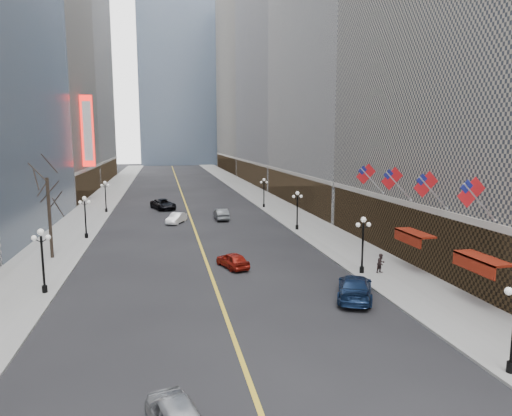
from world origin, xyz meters
name	(u,v)px	position (x,y,z in m)	size (l,w,h in m)	color
sidewalk_east	(272,204)	(14.00, 70.00, 0.07)	(6.00, 230.00, 0.15)	gray
sidewalk_west	(94,209)	(-14.00, 70.00, 0.07)	(6.00, 230.00, 0.15)	gray
lane_line	(184,199)	(0.00, 80.00, 0.01)	(0.25, 200.00, 0.02)	gold
bldg_east_c	(301,82)	(29.88, 106.00, 24.18)	(26.60, 40.60, 48.80)	#97979A
bldg_east_d	(263,76)	(29.90, 149.00, 31.17)	(26.60, 46.60, 62.80)	gray
bldg_west_c	(5,55)	(-29.88, 87.00, 25.19)	(26.60, 30.60, 50.80)	gray
bldg_west_d	(48,33)	(-29.92, 121.00, 36.17)	(26.60, 38.60, 72.80)	#B8B7AF
streetlamp_east_1	(363,239)	(11.80, 30.00, 2.90)	(1.26, 0.44, 4.52)	black
streetlamp_east_2	(297,206)	(11.80, 48.00, 2.90)	(1.26, 0.44, 4.52)	black
streetlamp_east_3	(264,190)	(11.80, 66.00, 2.90)	(1.26, 0.44, 4.52)	black
streetlamp_west_1	(42,254)	(-11.80, 30.00, 2.90)	(1.26, 0.44, 4.52)	black
streetlamp_west_2	(85,213)	(-11.80, 48.00, 2.90)	(1.26, 0.44, 4.52)	black
streetlamp_west_3	(105,193)	(-11.80, 66.00, 2.90)	(1.26, 0.44, 4.52)	black
flag_2	(473,195)	(15.31, 22.00, 7.29)	(2.87, 0.12, 2.87)	#B2B2B7
flag_3	(428,187)	(15.31, 27.00, 7.29)	(2.87, 0.12, 2.87)	#B2B2B7
flag_4	(394,180)	(15.31, 32.00, 7.29)	(2.87, 0.12, 2.87)	#B2B2B7
flag_5	(368,176)	(15.31, 37.00, 7.29)	(2.87, 0.12, 2.87)	#B2B2B7
awning_b	(480,260)	(16.11, 22.00, 3.08)	(1.40, 4.00, 0.93)	maroon
awning_c	(413,234)	(16.11, 30.00, 3.08)	(1.40, 4.00, 0.93)	maroon
theatre_marquee	(88,131)	(-15.88, 80.00, 12.00)	(2.00, 0.55, 12.00)	red
tree_west_far	(48,190)	(-13.50, 40.00, 6.24)	(3.60, 3.60, 7.92)	#2D231C
car_nb_mid	(176,218)	(-2.00, 55.60, 0.66)	(1.40, 4.02, 1.32)	white
car_nb_far	(163,204)	(-3.61, 67.80, 0.79)	(2.63, 5.71, 1.59)	black
car_sb_near	(355,287)	(8.98, 24.94, 0.80)	(2.24, 5.50, 1.60)	#13264A
car_sb_mid	(233,260)	(2.00, 33.98, 0.66)	(1.57, 3.89, 1.33)	maroon
car_sb_far	(221,214)	(3.95, 56.96, 0.75)	(1.59, 4.57, 1.51)	#44484B
ped_east_walk	(381,263)	(13.26, 29.65, 0.94)	(0.77, 0.42, 1.58)	black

